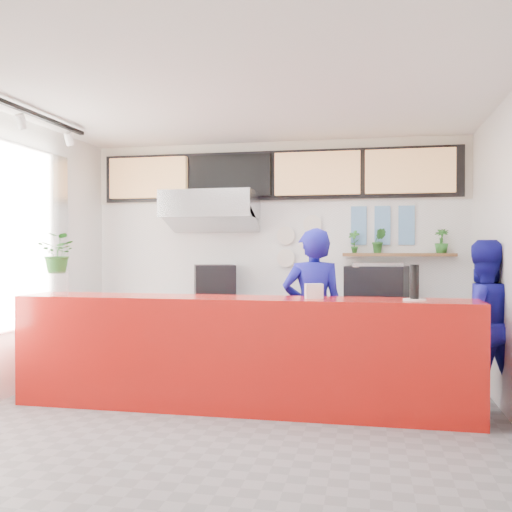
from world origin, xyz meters
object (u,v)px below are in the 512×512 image
Objects in this scene: staff_center at (313,313)px; pepper_mill at (415,282)px; panini_oven at (215,282)px; espresso_machine at (377,285)px; staff_right at (482,324)px; service_counter at (240,353)px.

pepper_mill is at bearing 133.50° from staff_center.
panini_oven is 2.09m from espresso_machine.
staff_center reaches higher than staff_right.
pepper_mill reaches higher than panini_oven.
panini_oven is 0.31× the size of staff_right.
staff_right is at bearing -39.95° from espresso_machine.
panini_oven is at bearing -34.25° from staff_right.
service_counter is 2.71× the size of staff_right.
staff_center is (-0.68, -1.18, -0.24)m from espresso_machine.
service_counter is 2.41m from staff_right.
pepper_mill is at bearing 27.75° from staff_right.
panini_oven reaches higher than espresso_machine.
staff_right reaches higher than panini_oven.
staff_center is (1.41, -1.18, -0.24)m from panini_oven.
panini_oven is 0.29× the size of staff_center.
service_counter is 0.97m from staff_center.
espresso_machine is at bearing -132.77° from staff_center.
service_counter is at bearing 0.94° from staff_right.
service_counter is at bearing 30.87° from staff_center.
pepper_mill is at bearing -68.62° from espresso_machine.
panini_oven is at bearing 142.62° from pepper_mill.
pepper_mill is (2.40, -1.84, 0.14)m from panini_oven.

